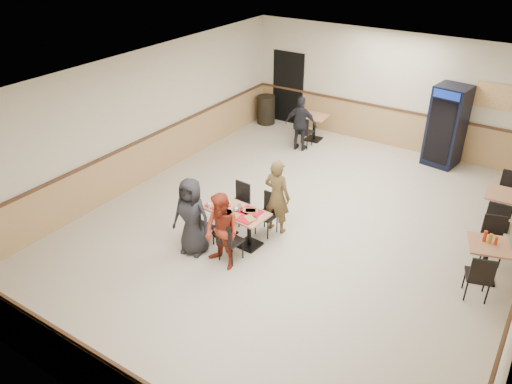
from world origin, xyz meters
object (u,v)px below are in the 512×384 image
Objects in this scene: main_table at (236,220)px; side_table_far at (503,205)px; back_table at (314,124)px; lone_diner at (301,124)px; pepsi_cooler at (447,126)px; diner_woman_right at (222,232)px; side_table_near at (486,256)px; diner_woman_left at (192,217)px; trash_bin at (266,110)px; diner_man_opposite at (277,196)px.

main_table is 5.25m from side_table_far.
back_table is (-5.12, 1.91, -0.02)m from side_table_far.
lone_diner is 0.73× the size of pepsi_cooler.
diner_woman_right is 4.48m from side_table_near.
lone_diner is at bearing 88.06° from diner_woman_left.
diner_woman_left is at bearing -69.52° from trash_bin.
main_table is 1.58× the size of side_table_near.
diner_man_opposite is (0.20, 1.51, 0.04)m from diner_woman_right.
diner_woman_left is 1.83× the size of side_table_near.
main_table is 5.27m from back_table.
lone_diner is at bearing -151.73° from pepsi_cooler.
diner_man_opposite is at bearing -55.90° from trash_bin.
side_table_near is 4.62m from pepsi_cooler.
main_table is 0.86× the size of diner_woman_left.
side_table_near is 1.91m from side_table_far.
trash_bin is at bearing -170.65° from pepsi_cooler.
diner_man_opposite reaches higher than diner_woman_right.
back_table is (-5.20, 3.81, -0.00)m from side_table_near.
diner_woman_right is 0.99× the size of lone_diner.
trash_bin reaches higher than back_table.
diner_woman_right is 7.00m from trash_bin.
side_table_near is at bearing 141.34° from lone_diner.
main_table is at bearing 58.65° from diner_man_opposite.
back_table is (-0.56, 5.90, -0.28)m from diner_woman_left.
lone_diner reaches higher than trash_bin.
main_table is 1.86× the size of back_table.
back_table is at bearing 105.32° from main_table.
trash_bin is (-3.25, 4.79, -0.34)m from diner_man_opposite.
diner_woman_right is 1.71× the size of trash_bin.
diner_woman_left reaches higher than side_table_near.
diner_woman_left is 2.15× the size of back_table.
diner_woman_left is 5.93m from back_table.
lone_diner is at bearing -67.31° from diner_man_opposite.
main_table is at bearing -141.56° from side_table_far.
back_table is 3.42m from pepsi_cooler.
lone_diner is at bearing 115.39° from diner_woman_right.
lone_diner reaches higher than back_table.
trash_bin reaches higher than side_table_near.
diner_man_opposite reaches higher than back_table.
trash_bin is at bearing 127.38° from diner_woman_right.
diner_woman_left is at bearing -84.61° from back_table.
pepsi_cooler reaches higher than diner_woman_right.
trash_bin is (-1.78, 0.35, -0.05)m from back_table.
main_table is 0.91m from diner_woman_left.
diner_man_opposite reaches higher than side_table_far.
back_table is 0.83× the size of trash_bin.
diner_woman_left is 5.14m from lone_diner.
trash_bin reaches higher than main_table.
diner_man_opposite is 1.82× the size of trash_bin.
lone_diner is 1.98× the size of side_table_far.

